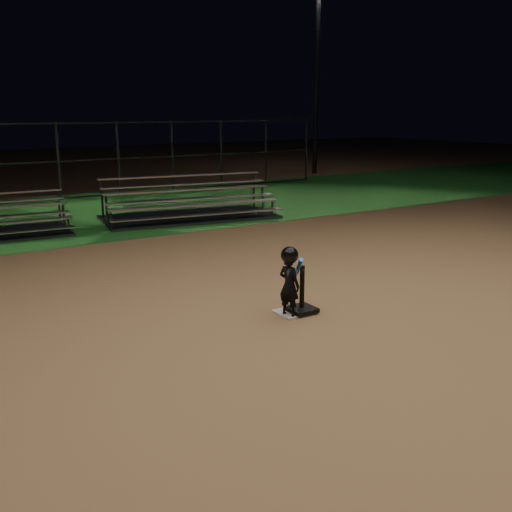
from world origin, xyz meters
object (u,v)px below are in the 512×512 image
(home_plate, at_px, (292,312))
(child_batter, at_px, (290,280))
(batting_tee, at_px, (302,303))
(bleacher_right, at_px, (190,210))
(light_pole_right, at_px, (318,61))

(home_plate, bearing_deg, child_batter, -145.56)
(home_plate, distance_m, batting_tee, 0.19)
(bleacher_right, height_order, light_pole_right, light_pole_right)
(batting_tee, distance_m, bleacher_right, 8.02)
(batting_tee, xyz_separation_m, child_batter, (-0.24, -0.02, 0.40))
(home_plate, relative_size, bleacher_right, 0.09)
(batting_tee, xyz_separation_m, light_pole_right, (11.88, 15.00, 4.80))
(home_plate, distance_m, bleacher_right, 7.99)
(child_batter, relative_size, bleacher_right, 0.21)
(child_batter, distance_m, bleacher_right, 8.10)
(home_plate, xyz_separation_m, bleacher_right, (2.08, 7.71, 0.22))
(batting_tee, bearing_deg, bleacher_right, 75.85)
(bleacher_right, bearing_deg, home_plate, -96.74)
(home_plate, relative_size, light_pole_right, 0.05)
(batting_tee, bearing_deg, home_plate, 153.44)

